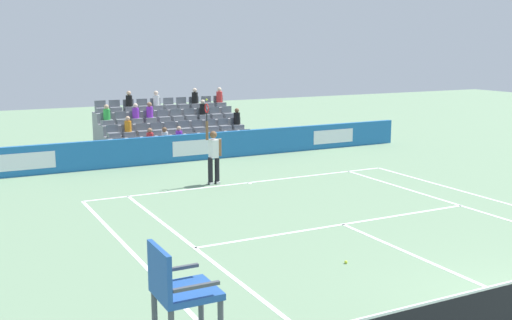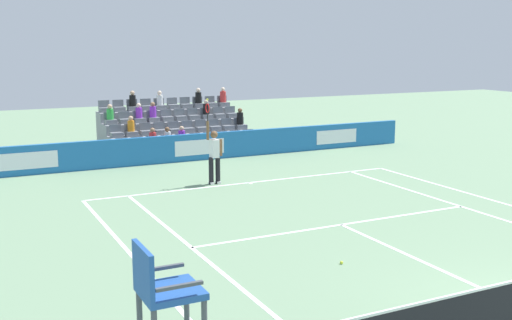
# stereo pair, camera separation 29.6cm
# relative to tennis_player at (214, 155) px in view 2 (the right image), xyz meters

# --- Properties ---
(line_baseline) EXTENTS (10.97, 0.10, 0.01)m
(line_baseline) POSITION_rel_tennis_player_xyz_m (-1.10, 0.36, -0.99)
(line_baseline) COLOR white
(line_baseline) RESTS_ON ground
(line_service) EXTENTS (8.23, 0.10, 0.01)m
(line_service) POSITION_rel_tennis_player_xyz_m (-1.10, 5.85, -0.99)
(line_service) COLOR white
(line_service) RESTS_ON ground
(line_centre_service) EXTENTS (0.10, 6.40, 0.01)m
(line_centre_service) POSITION_rel_tennis_player_xyz_m (-1.10, 9.05, -0.99)
(line_centre_service) COLOR white
(line_centre_service) RESTS_ON ground
(line_singles_sideline_left) EXTENTS (0.10, 11.89, 0.01)m
(line_singles_sideline_left) POSITION_rel_tennis_player_xyz_m (3.01, 6.31, -0.99)
(line_singles_sideline_left) COLOR white
(line_singles_sideline_left) RESTS_ON ground
(line_singles_sideline_right) EXTENTS (0.10, 11.89, 0.01)m
(line_singles_sideline_right) POSITION_rel_tennis_player_xyz_m (-5.22, 6.31, -0.99)
(line_singles_sideline_right) COLOR white
(line_singles_sideline_right) RESTS_ON ground
(line_doubles_sideline_left) EXTENTS (0.10, 11.89, 0.01)m
(line_doubles_sideline_left) POSITION_rel_tennis_player_xyz_m (4.38, 6.31, -0.99)
(line_doubles_sideline_left) COLOR white
(line_doubles_sideline_left) RESTS_ON ground
(line_doubles_sideline_right) EXTENTS (0.10, 11.89, 0.01)m
(line_doubles_sideline_right) POSITION_rel_tennis_player_xyz_m (-6.59, 6.31, -0.99)
(line_doubles_sideline_right) COLOR white
(line_doubles_sideline_right) RESTS_ON ground
(line_centre_mark) EXTENTS (0.10, 0.20, 0.01)m
(line_centre_mark) POSITION_rel_tennis_player_xyz_m (-1.10, 0.46, -0.99)
(line_centre_mark) COLOR white
(line_centre_mark) RESTS_ON ground
(sponsor_barrier) EXTENTS (19.53, 0.22, 1.07)m
(sponsor_barrier) POSITION_rel_tennis_player_xyz_m (-1.10, -4.25, -0.46)
(sponsor_barrier) COLOR #1E66AD
(sponsor_barrier) RESTS_ON ground
(tennis_player) EXTENTS (0.53, 0.36, 2.85)m
(tennis_player) POSITION_rel_tennis_player_xyz_m (0.00, 0.00, 0.00)
(tennis_player) COLOR black
(tennis_player) RESTS_ON ground
(umpire_chair) EXTENTS (0.70, 0.70, 2.34)m
(umpire_chair) POSITION_rel_tennis_player_xyz_m (5.66, 12.11, 0.53)
(umpire_chair) COLOR #474C54
(umpire_chair) RESTS_ON ground
(stadium_stand) EXTENTS (6.20, 3.80, 2.58)m
(stadium_stand) POSITION_rel_tennis_player_xyz_m (-1.10, -7.19, -0.30)
(stadium_stand) COLOR gray
(stadium_stand) RESTS_ON ground
(loose_tennis_ball) EXTENTS (0.07, 0.07, 0.07)m
(loose_tennis_ball) POSITION_rel_tennis_player_xyz_m (0.53, 8.28, -0.96)
(loose_tennis_ball) COLOR #D1E533
(loose_tennis_ball) RESTS_ON ground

